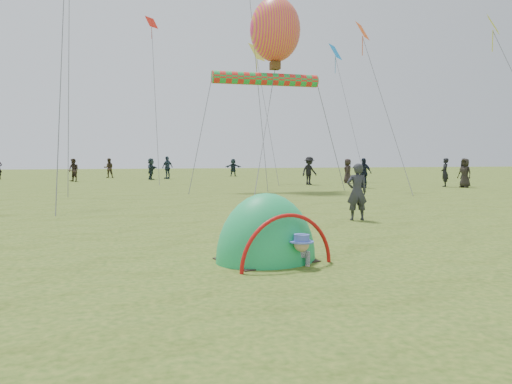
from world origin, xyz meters
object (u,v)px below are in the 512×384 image
object	(u,v)px
popup_tent	(266,260)
standing_adult	(357,192)
crawling_toddler	(298,248)
balloon_kite	(275,34)

from	to	relation	value
popup_tent	standing_adult	xyz separation A→B (m)	(3.90, 4.43, 0.78)
crawling_toddler	balloon_kite	world-z (taller)	balloon_kite
crawling_toddler	standing_adult	bearing A→B (deg)	56.75
popup_tent	crawling_toddler	bearing A→B (deg)	-66.03
crawling_toddler	standing_adult	size ratio (longest dim) A/B	0.45
balloon_kite	standing_adult	bearing A→B (deg)	-97.76
popup_tent	balloon_kite	distance (m)	20.07
standing_adult	balloon_kite	xyz separation A→B (m)	(1.77, 13.01, 7.38)
standing_adult	balloon_kite	world-z (taller)	balloon_kite
standing_adult	balloon_kite	bearing A→B (deg)	-88.28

